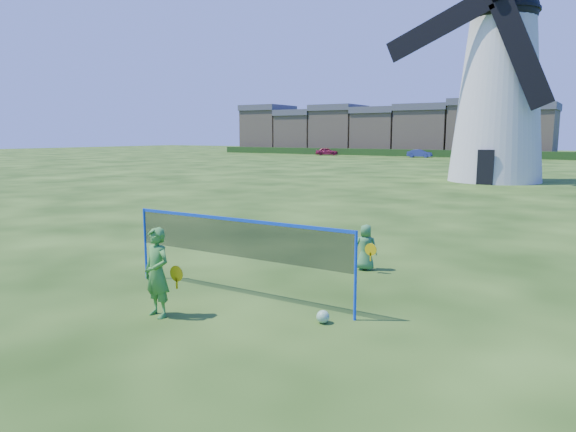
{
  "coord_description": "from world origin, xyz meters",
  "views": [
    {
      "loc": [
        5.7,
        -8.36,
        3.12
      ],
      "look_at": [
        0.2,
        0.5,
        1.5
      ],
      "focal_mm": 32.64,
      "sensor_mm": 36.0,
      "label": 1
    }
  ],
  "objects_px": {
    "play_ball": "(323,317)",
    "car_right": "(420,154)",
    "player_girl": "(157,273)",
    "car_left": "(327,152)",
    "windmill": "(499,86)",
    "player_boy": "(366,247)",
    "badminton_net": "(237,239)"
  },
  "relations": [
    {
      "from": "player_boy",
      "to": "car_right",
      "type": "xyz_separation_m",
      "value": [
        -18.09,
        60.21,
        0.02
      ]
    },
    {
      "from": "windmill",
      "to": "play_ball",
      "type": "relative_size",
      "value": 84.68
    },
    {
      "from": "player_girl",
      "to": "player_boy",
      "type": "height_order",
      "value": "player_girl"
    },
    {
      "from": "windmill",
      "to": "car_right",
      "type": "bearing_deg",
      "value": 115.31
    },
    {
      "from": "play_ball",
      "to": "car_right",
      "type": "height_order",
      "value": "car_right"
    },
    {
      "from": "play_ball",
      "to": "car_left",
      "type": "distance_m",
      "value": 72.01
    },
    {
      "from": "play_ball",
      "to": "car_left",
      "type": "bearing_deg",
      "value": 117.57
    },
    {
      "from": "player_boy",
      "to": "play_ball",
      "type": "relative_size",
      "value": 4.87
    },
    {
      "from": "play_ball",
      "to": "car_right",
      "type": "relative_size",
      "value": 0.07
    },
    {
      "from": "player_boy",
      "to": "car_right",
      "type": "distance_m",
      "value": 62.86
    },
    {
      "from": "windmill",
      "to": "player_boy",
      "type": "height_order",
      "value": "windmill"
    },
    {
      "from": "badminton_net",
      "to": "play_ball",
      "type": "bearing_deg",
      "value": -11.06
    },
    {
      "from": "car_left",
      "to": "car_right",
      "type": "relative_size",
      "value": 1.01
    },
    {
      "from": "player_girl",
      "to": "player_boy",
      "type": "distance_m",
      "value": 5.16
    },
    {
      "from": "play_ball",
      "to": "windmill",
      "type": "bearing_deg",
      "value": 95.5
    },
    {
      "from": "car_right",
      "to": "windmill",
      "type": "bearing_deg",
      "value": -158.33
    },
    {
      "from": "player_boy",
      "to": "car_right",
      "type": "height_order",
      "value": "car_right"
    },
    {
      "from": "badminton_net",
      "to": "windmill",
      "type": "bearing_deg",
      "value": 91.5
    },
    {
      "from": "windmill",
      "to": "badminton_net",
      "type": "relative_size",
      "value": 3.69
    },
    {
      "from": "windmill",
      "to": "play_ball",
      "type": "bearing_deg",
      "value": -84.5
    },
    {
      "from": "player_girl",
      "to": "play_ball",
      "type": "bearing_deg",
      "value": 34.11
    },
    {
      "from": "badminton_net",
      "to": "car_right",
      "type": "xyz_separation_m",
      "value": [
        -16.79,
        63.42,
        -0.59
      ]
    },
    {
      "from": "car_right",
      "to": "player_girl",
      "type": "bearing_deg",
      "value": -169.56
    },
    {
      "from": "play_ball",
      "to": "car_left",
      "type": "height_order",
      "value": "car_left"
    },
    {
      "from": "car_left",
      "to": "car_right",
      "type": "xyz_separation_m",
      "value": [
        14.43,
        -0.01,
        -0.03
      ]
    },
    {
      "from": "player_girl",
      "to": "car_left",
      "type": "bearing_deg",
      "value": 124.44
    },
    {
      "from": "badminton_net",
      "to": "player_boy",
      "type": "xyz_separation_m",
      "value": [
        1.3,
        3.21,
        -0.6
      ]
    },
    {
      "from": "windmill",
      "to": "player_girl",
      "type": "relative_size",
      "value": 11.95
    },
    {
      "from": "player_boy",
      "to": "play_ball",
      "type": "bearing_deg",
      "value": 83.82
    },
    {
      "from": "player_girl",
      "to": "player_boy",
      "type": "xyz_separation_m",
      "value": [
        1.78,
        4.83,
        -0.24
      ]
    },
    {
      "from": "badminton_net",
      "to": "play_ball",
      "type": "relative_size",
      "value": 22.95
    },
    {
      "from": "play_ball",
      "to": "car_right",
      "type": "distance_m",
      "value": 66.57
    }
  ]
}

